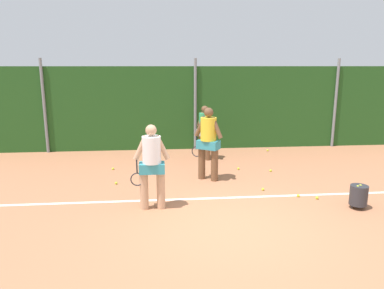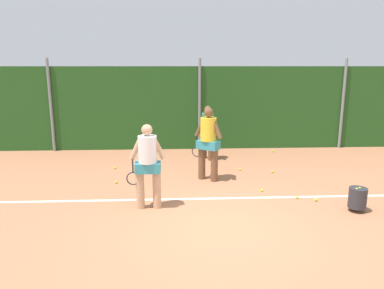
% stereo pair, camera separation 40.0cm
% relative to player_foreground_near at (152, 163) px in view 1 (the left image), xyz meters
% --- Properties ---
extents(ground_plane, '(27.30, 27.30, 0.00)m').
position_rel_player_foreground_near_xyz_m(ground_plane, '(1.44, 0.91, -1.00)').
color(ground_plane, '#B2704C').
extents(hedge_fence_backdrop, '(17.75, 0.25, 2.91)m').
position_rel_player_foreground_near_xyz_m(hedge_fence_backdrop, '(1.44, 5.51, 0.46)').
color(hedge_fence_backdrop, '#23511E').
rests_on(hedge_fence_backdrop, ground_plane).
extents(fence_post_left, '(0.10, 0.10, 3.18)m').
position_rel_player_foreground_near_xyz_m(fence_post_left, '(-3.68, 5.33, 0.59)').
color(fence_post_left, gray).
rests_on(fence_post_left, ground_plane).
extents(fence_post_center, '(0.10, 0.10, 3.18)m').
position_rel_player_foreground_near_xyz_m(fence_post_center, '(1.44, 5.33, 0.59)').
color(fence_post_center, gray).
rests_on(fence_post_center, ground_plane).
extents(fence_post_right, '(0.10, 0.10, 3.18)m').
position_rel_player_foreground_near_xyz_m(fence_post_right, '(6.56, 5.33, 0.59)').
color(fence_post_right, gray).
rests_on(fence_post_right, ground_plane).
extents(court_baseline_paint, '(12.97, 0.10, 0.01)m').
position_rel_player_foreground_near_xyz_m(court_baseline_paint, '(1.44, 0.45, -1.00)').
color(court_baseline_paint, white).
rests_on(court_baseline_paint, ground_plane).
extents(player_foreground_near, '(0.82, 0.38, 1.79)m').
position_rel_player_foreground_near_xyz_m(player_foreground_near, '(0.00, 0.00, 0.00)').
color(player_foreground_near, tan).
rests_on(player_foreground_near, ground_plane).
extents(player_midcourt, '(0.76, 0.58, 1.90)m').
position_rel_player_foreground_near_xyz_m(player_midcourt, '(1.42, 1.82, 0.07)').
color(player_midcourt, brown).
rests_on(player_midcourt, ground_plane).
extents(player_backcourt_far, '(0.52, 0.63, 1.71)m').
position_rel_player_foreground_near_xyz_m(player_backcourt_far, '(1.60, 3.94, -0.04)').
color(player_backcourt_far, brown).
rests_on(player_backcourt_far, ground_plane).
extents(ball_hopper, '(0.36, 0.36, 0.51)m').
position_rel_player_foreground_near_xyz_m(ball_hopper, '(4.30, -0.39, -0.71)').
color(ball_hopper, '#2D2D33').
rests_on(ball_hopper, ground_plane).
extents(tennis_ball_0, '(0.07, 0.07, 0.07)m').
position_rel_player_foreground_near_xyz_m(tennis_ball_0, '(-0.95, 1.65, -0.97)').
color(tennis_ball_0, '#CCDB33').
rests_on(tennis_ball_0, ground_plane).
extents(tennis_ball_2, '(0.07, 0.07, 0.07)m').
position_rel_player_foreground_near_xyz_m(tennis_ball_2, '(-1.18, 2.96, -0.97)').
color(tennis_ball_2, '#CCDB33').
rests_on(tennis_ball_2, ground_plane).
extents(tennis_ball_4, '(0.07, 0.07, 0.07)m').
position_rel_player_foreground_near_xyz_m(tennis_ball_4, '(3.94, 4.77, -0.97)').
color(tennis_ball_4, '#CCDB33').
rests_on(tennis_ball_4, ground_plane).
extents(tennis_ball_6, '(0.07, 0.07, 0.07)m').
position_rel_player_foreground_near_xyz_m(tennis_ball_6, '(2.62, 0.85, -0.97)').
color(tennis_ball_6, '#CCDB33').
rests_on(tennis_ball_6, ground_plane).
extents(tennis_ball_7, '(0.07, 0.07, 0.07)m').
position_rel_player_foreground_near_xyz_m(tennis_ball_7, '(3.30, 0.36, -0.97)').
color(tennis_ball_7, '#CCDB33').
rests_on(tennis_ball_7, ground_plane).
extents(tennis_ball_8, '(0.07, 0.07, 0.07)m').
position_rel_player_foreground_near_xyz_m(tennis_ball_8, '(3.29, 2.35, -0.97)').
color(tennis_ball_8, '#CCDB33').
rests_on(tennis_ball_8, ground_plane).
extents(tennis_ball_9, '(0.07, 0.07, 0.07)m').
position_rel_player_foreground_near_xyz_m(tennis_ball_9, '(3.67, 0.19, -0.97)').
color(tennis_ball_9, '#CCDB33').
rests_on(tennis_ball_9, ground_plane).
extents(tennis_ball_10, '(0.07, 0.07, 0.07)m').
position_rel_player_foreground_near_xyz_m(tennis_ball_10, '(2.42, 2.63, -0.97)').
color(tennis_ball_10, '#CCDB33').
rests_on(tennis_ball_10, ground_plane).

